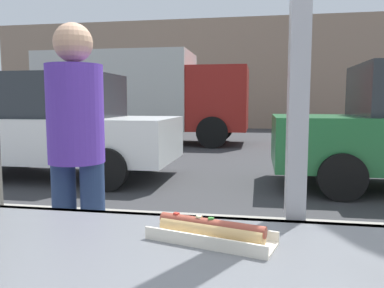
{
  "coord_description": "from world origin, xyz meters",
  "views": [
    {
      "loc": [
        -0.1,
        -0.96,
        1.31
      ],
      "look_at": [
        -0.66,
        2.28,
        0.95
      ],
      "focal_mm": 35.82,
      "sensor_mm": 36.0,
      "label": 1
    }
  ],
  "objects_px": {
    "pedestrian": "(77,147)",
    "parked_car_white": "(55,126)",
    "hotdog_tray_near": "(211,231)",
    "box_truck": "(140,94)"
  },
  "relations": [
    {
      "from": "hotdog_tray_near",
      "to": "parked_car_white",
      "type": "height_order",
      "value": "parked_car_white"
    },
    {
      "from": "hotdog_tray_near",
      "to": "pedestrian",
      "type": "bearing_deg",
      "value": 127.08
    },
    {
      "from": "box_truck",
      "to": "hotdog_tray_near",
      "type": "bearing_deg",
      "value": -71.74
    },
    {
      "from": "pedestrian",
      "to": "parked_car_white",
      "type": "bearing_deg",
      "value": 120.95
    },
    {
      "from": "hotdog_tray_near",
      "to": "box_truck",
      "type": "distance_m",
      "value": 11.59
    },
    {
      "from": "hotdog_tray_near",
      "to": "parked_car_white",
      "type": "xyz_separation_m",
      "value": [
        -3.39,
        5.33,
        -0.13
      ]
    },
    {
      "from": "hotdog_tray_near",
      "to": "pedestrian",
      "type": "xyz_separation_m",
      "value": [
        -0.94,
        1.24,
        0.03
      ]
    },
    {
      "from": "parked_car_white",
      "to": "box_truck",
      "type": "relative_size",
      "value": 0.64
    },
    {
      "from": "parked_car_white",
      "to": "box_truck",
      "type": "height_order",
      "value": "box_truck"
    },
    {
      "from": "hotdog_tray_near",
      "to": "box_truck",
      "type": "relative_size",
      "value": 0.05
    }
  ]
}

